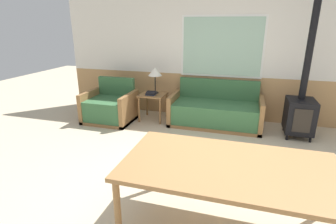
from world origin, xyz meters
The scene contains 9 objects.
ground_plane centered at (0.00, 0.00, 0.00)m, with size 16.00×16.00×0.00m, color beige.
wall_back centered at (-0.01, 2.63, 1.36)m, with size 7.20×0.09×2.70m.
couch centered at (-0.18, 2.14, 0.27)m, with size 1.76×0.84×0.85m.
armchair centered at (-2.29, 1.76, 0.27)m, with size 0.96×0.82×0.85m.
side_table centered at (-1.46, 2.08, 0.46)m, with size 0.51×0.51×0.55m.
table_lamp centered at (-1.44, 2.17, 0.99)m, with size 0.28×0.28×0.53m.
book_stack centered at (-1.47, 1.99, 0.59)m, with size 0.21×0.18×0.07m.
dining_table centered at (0.26, -0.72, 0.67)m, with size 1.90×1.02×0.74m.
wood_stove centered at (1.30, 1.99, 0.53)m, with size 0.46×0.57×2.34m.
Camera 1 is at (0.32, -2.83, 1.91)m, focal length 28.00 mm.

